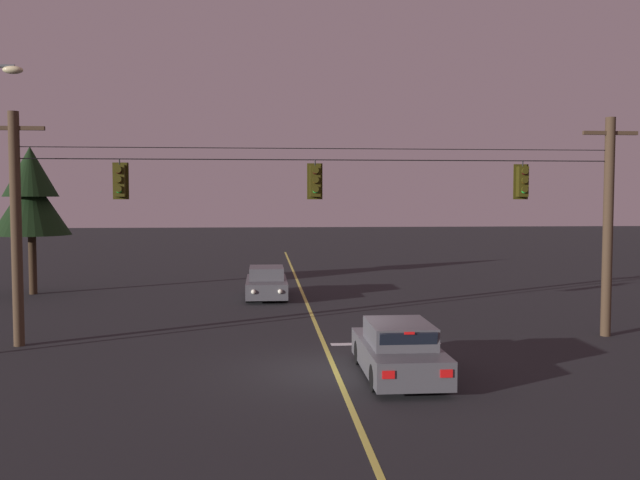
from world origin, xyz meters
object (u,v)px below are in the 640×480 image
at_px(traffic_light_leftmost, 120,181).
at_px(tree_verge_near, 31,196).
at_px(car_waiting_near_lane, 399,351).
at_px(traffic_light_centre, 523,181).
at_px(car_oncoming_lead, 267,283).
at_px(traffic_light_left_inner, 315,181).

height_order(traffic_light_leftmost, tree_verge_near, tree_verge_near).
bearing_deg(traffic_light_leftmost, car_waiting_near_lane, -30.33).
relative_size(traffic_light_leftmost, traffic_light_centre, 1.00).
xyz_separation_m(traffic_light_centre, car_oncoming_lead, (-8.08, 9.63, -4.36)).
height_order(traffic_light_left_inner, car_oncoming_lead, traffic_light_left_inner).
height_order(traffic_light_centre, car_oncoming_lead, traffic_light_centre).
bearing_deg(traffic_light_centre, tree_verge_near, 148.35).
distance_m(traffic_light_left_inner, traffic_light_centre, 6.61).
bearing_deg(traffic_light_leftmost, car_oncoming_lead, 65.10).
bearing_deg(traffic_light_left_inner, car_waiting_near_lane, -68.72).
relative_size(car_oncoming_lead, tree_verge_near, 0.64).
xyz_separation_m(traffic_light_left_inner, tree_verge_near, (-12.34, 11.69, -0.40)).
height_order(traffic_light_left_inner, tree_verge_near, tree_verge_near).
bearing_deg(traffic_light_centre, traffic_light_left_inner, 180.00).
distance_m(traffic_light_left_inner, car_waiting_near_lane, 6.50).
relative_size(traffic_light_leftmost, traffic_light_left_inner, 1.00).
height_order(car_waiting_near_lane, tree_verge_near, tree_verge_near).
relative_size(traffic_light_leftmost, tree_verge_near, 0.18).
height_order(traffic_light_leftmost, traffic_light_left_inner, same).
bearing_deg(car_oncoming_lead, traffic_light_centre, -49.98).
distance_m(car_waiting_near_lane, car_oncoming_lead, 14.49).
bearing_deg(car_waiting_near_lane, traffic_light_centre, 42.76).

